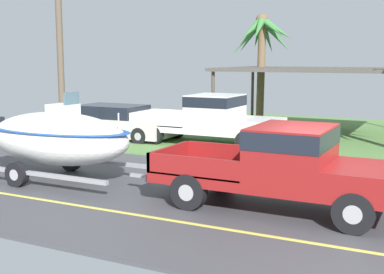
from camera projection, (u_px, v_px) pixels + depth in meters
The scene contains 8 objects.
ground at pixel (378, 152), 18.25m from camera, with size 36.00×22.00×0.11m.
pickup_truck_towing at pixel (290, 164), 10.99m from camera, with size 5.53×2.03×1.85m.
boat_on_trailer at pixel (57, 138), 13.83m from camera, with size 5.75×2.33×2.40m.
parked_pickup_background at pixel (214, 118), 19.23m from camera, with size 5.99×2.03×1.94m.
parked_sedan_near at pixel (116, 122), 21.07m from camera, with size 4.74×1.95×1.38m.
carport_awning at pixel (315, 71), 21.76m from camera, with size 7.80×5.25×2.87m.
palm_tree_near_right at pixel (262, 41), 23.94m from camera, with size 2.95×3.30×5.33m.
utility_pole at pixel (59, 24), 19.06m from camera, with size 0.24×1.80×8.78m.
Camera 1 is at (2.22, -10.62, 3.27)m, focal length 48.18 mm.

